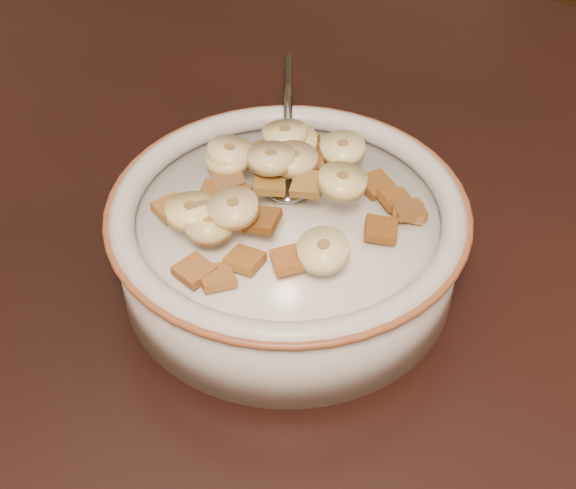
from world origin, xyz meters
The scene contains 36 objects.
table centered at (0.00, 0.00, 0.73)m, with size 1.40×0.90×0.04m, color black.
cereal_bowl centered at (0.11, -0.07, 0.78)m, with size 0.23×0.23×0.05m, color #BBBAB9.
milk centered at (0.11, -0.07, 0.80)m, with size 0.19×0.19×0.00m, color silver.
spoon centered at (0.09, -0.04, 0.81)m, with size 0.04×0.05×0.01m, color gray.
cereal_square_0 centered at (0.09, -0.07, 0.83)m, with size 0.02×0.02×0.01m, color #895F1E.
cereal_square_1 centered at (0.16, -0.02, 0.81)m, with size 0.02×0.02×0.01m, color #9B571C.
cereal_square_2 centered at (0.14, -0.01, 0.81)m, with size 0.02×0.02×0.01m, color brown.
cereal_square_3 centered at (0.10, -0.02, 0.82)m, with size 0.02×0.02×0.01m, color brown.
cereal_square_4 centered at (0.11, -0.14, 0.81)m, with size 0.02×0.02×0.01m, color #945B33.
cereal_square_5 centered at (0.04, -0.11, 0.81)m, with size 0.02×0.02×0.01m, color olive.
cereal_square_6 centered at (0.06, -0.07, 0.82)m, with size 0.02×0.02×0.01m, color brown.
cereal_square_7 centered at (0.12, -0.06, 0.83)m, with size 0.02×0.02×0.01m, color olive.
cereal_square_8 centered at (0.06, -0.09, 0.82)m, with size 0.02×0.02×0.01m, color brown.
cereal_square_9 centered at (0.09, -0.01, 0.81)m, with size 0.02×0.02×0.01m, color brown.
cereal_square_10 centered at (0.11, -0.10, 0.82)m, with size 0.02×0.02×0.01m, color brown.
cereal_square_11 centered at (0.17, -0.03, 0.81)m, with size 0.02×0.02×0.01m, color brown.
cereal_square_12 centered at (0.17, -0.03, 0.81)m, with size 0.02×0.02×0.01m, color #935824.
cereal_square_13 centered at (0.17, -0.06, 0.81)m, with size 0.02×0.02×0.01m, color brown.
cereal_square_14 centered at (0.09, -0.15, 0.81)m, with size 0.02×0.02×0.01m, color brown.
cereal_square_15 centered at (0.06, -0.03, 0.82)m, with size 0.02×0.02×0.01m, color #95591E.
cereal_square_16 centered at (0.08, -0.09, 0.82)m, with size 0.02×0.02×0.01m, color brown.
cereal_square_17 centered at (0.11, -0.12, 0.81)m, with size 0.02×0.02×0.01m, color #9D6929.
cereal_square_18 centered at (0.14, -0.11, 0.82)m, with size 0.02×0.02×0.01m, color #945022.
cereal_square_19 centered at (0.07, 0.00, 0.81)m, with size 0.02×0.02×0.01m, color brown.
banana_slice_0 centered at (0.11, 0.00, 0.82)m, with size 0.03×0.03×0.01m, color #F2E08A.
banana_slice_1 centered at (0.16, -0.10, 0.83)m, with size 0.03×0.03×0.01m, color #F4E698.
banana_slice_2 centered at (0.14, -0.05, 0.84)m, with size 0.03×0.03×0.01m, color beige.
banana_slice_3 centered at (0.08, -0.02, 0.82)m, with size 0.03×0.03×0.01m, color #DACC6F.
banana_slice_4 centered at (0.05, -0.06, 0.83)m, with size 0.03×0.03×0.01m, color beige.
banana_slice_5 centered at (0.07, -0.02, 0.83)m, with size 0.03×0.03×0.01m, color beige.
banana_slice_6 centered at (0.05, -0.06, 0.83)m, with size 0.03×0.03×0.01m, color #DFD47A.
banana_slice_7 centered at (0.08, -0.12, 0.83)m, with size 0.03×0.03×0.01m, color tan.
banana_slice_8 centered at (0.07, -0.12, 0.83)m, with size 0.03×0.03×0.01m, color #FEE37F.
banana_slice_9 centered at (0.10, -0.05, 0.83)m, with size 0.03×0.03×0.01m, color beige.
banana_slice_10 centered at (0.09, -0.06, 0.84)m, with size 0.03×0.03×0.01m, color #DBD188.
banana_slice_11 centered at (0.09, -0.11, 0.83)m, with size 0.03×0.03×0.01m, color tan.
Camera 1 is at (0.33, -0.40, 1.15)m, focal length 50.00 mm.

